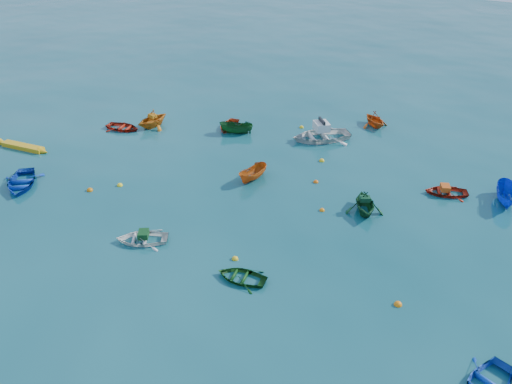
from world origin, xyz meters
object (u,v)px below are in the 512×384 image
Objects in this scene: dinghy_blue_sw at (22,186)px; motorboat_white at (321,139)px; dinghy_white_near at (143,241)px; kayak_yellow at (24,149)px.

motorboat_white is (12.57, 16.70, 0.00)m from dinghy_blue_sw.
kayak_yellow is at bearing -137.96° from dinghy_white_near.
dinghy_blue_sw is 5.65m from kayak_yellow.
kayak_yellow is at bearing -99.20° from motorboat_white.
kayak_yellow is 21.80m from motorboat_white.
kayak_yellow is (-4.60, 3.27, 0.00)m from dinghy_blue_sw.
dinghy_blue_sw is 1.26× the size of dinghy_white_near.
dinghy_blue_sw is at bearing -125.71° from dinghy_white_near.
dinghy_blue_sw is 0.83× the size of kayak_yellow.
kayak_yellow is at bearing 99.66° from dinghy_blue_sw.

